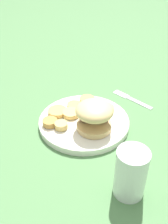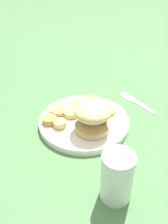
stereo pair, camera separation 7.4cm
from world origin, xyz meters
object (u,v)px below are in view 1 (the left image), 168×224
sandwich (94,115)px  drinking_glass (131,173)px  dinner_plate (84,121)px  fork (132,99)px

sandwich → drinking_glass: (-0.00, -0.21, -0.01)m
dinner_plate → fork: dinner_plate is taller
sandwich → drinking_glass: bearing=-90.6°
dinner_plate → drinking_glass: size_ratio=2.21×
dinner_plate → drinking_glass: (0.01, -0.25, 0.05)m
sandwich → fork: (0.18, 0.12, -0.06)m
drinking_glass → fork: bearing=60.2°
dinner_plate → fork: (0.20, 0.07, -0.01)m
sandwich → dinner_plate: bearing=104.6°
sandwich → fork: sandwich is taller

